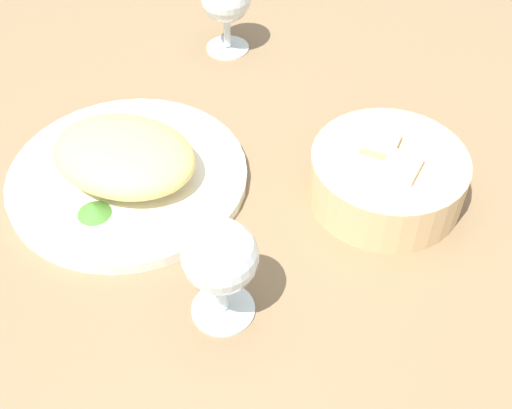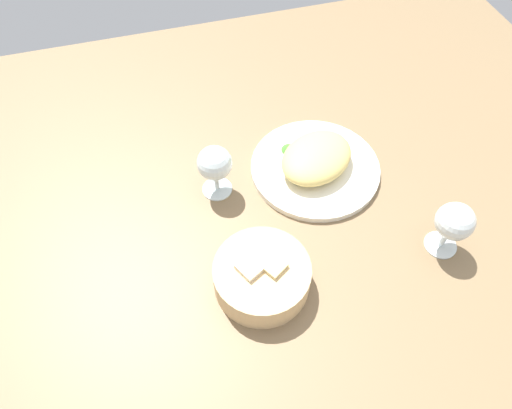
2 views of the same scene
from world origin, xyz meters
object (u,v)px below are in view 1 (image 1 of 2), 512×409
bread_basket (387,177)px  wine_glass_near (220,260)px  plate (128,177)px  wine_glass_far (226,0)px

bread_basket → wine_glass_near: wine_glass_near is taller
plate → bread_basket: bread_basket is taller
bread_basket → wine_glass_near: (2.69, -23.04, 4.58)cm
bread_basket → wine_glass_far: (-34.71, 1.68, 4.53)cm
plate → wine_glass_near: wine_glass_near is taller
bread_basket → wine_glass_far: wine_glass_far is taller
plate → wine_glass_far: size_ratio=2.35×
wine_glass_far → bread_basket: bearing=-2.8°
plate → bread_basket: (18.40, 22.37, 2.34)cm
bread_basket → wine_glass_near: bearing=-83.3°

